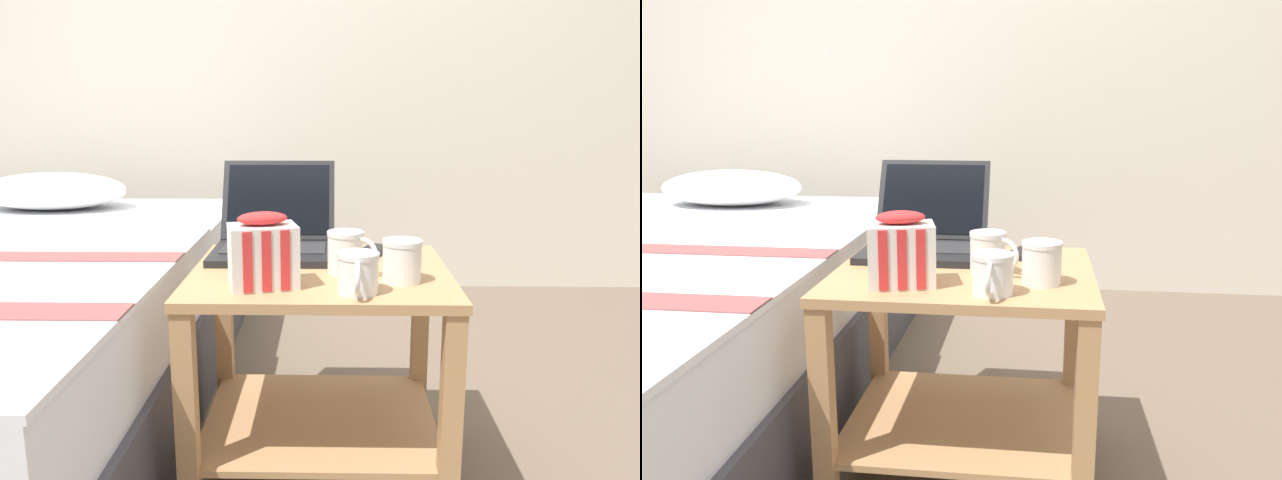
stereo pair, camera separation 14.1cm
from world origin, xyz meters
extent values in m
plane|color=brown|center=(0.00, 0.00, 0.00)|extent=(8.00, 8.00, 0.00)
cube|color=beige|center=(0.00, 1.62, 1.25)|extent=(8.00, 0.05, 2.50)
ellipsoid|color=white|center=(-1.06, 0.97, 0.56)|extent=(0.57, 0.36, 0.14)
cube|color=tan|center=(0.00, 0.00, 0.50)|extent=(0.60, 0.52, 0.02)
cube|color=tan|center=(0.00, 0.00, 0.13)|extent=(0.56, 0.48, 0.02)
cube|color=tan|center=(-0.27, -0.23, 0.25)|extent=(0.04, 0.04, 0.49)
cube|color=tan|center=(0.27, -0.23, 0.25)|extent=(0.04, 0.04, 0.49)
cube|color=tan|center=(-0.27, 0.23, 0.25)|extent=(0.04, 0.04, 0.49)
cube|color=tan|center=(0.27, 0.23, 0.25)|extent=(0.04, 0.04, 0.49)
cube|color=black|center=(-0.12, 0.12, 0.52)|extent=(0.31, 0.24, 0.02)
cube|color=#2D2D30|center=(-0.12, 0.14, 0.53)|extent=(0.26, 0.13, 0.00)
cube|color=#2D2D30|center=(-0.12, 0.06, 0.53)|extent=(0.09, 0.05, 0.00)
cube|color=black|center=(-0.12, 0.30, 0.63)|extent=(0.31, 0.12, 0.21)
cube|color=black|center=(-0.12, 0.29, 0.64)|extent=(0.28, 0.10, 0.18)
cube|color=orange|center=(-0.14, 0.30, 0.63)|extent=(0.04, 0.02, 0.03)
cube|color=silver|center=(-0.13, 0.29, 0.61)|extent=(0.03, 0.02, 0.03)
cylinder|color=white|center=(0.18, -0.10, 0.56)|extent=(0.08, 0.08, 0.09)
cylinder|color=silver|center=(0.18, -0.10, 0.60)|extent=(0.09, 0.09, 0.01)
cylinder|color=black|center=(0.18, -0.10, 0.59)|extent=(0.08, 0.08, 0.01)
torus|color=white|center=(0.17, -0.05, 0.56)|extent=(0.02, 0.08, 0.07)
cylinder|color=white|center=(0.06, -0.02, 0.56)|extent=(0.08, 0.08, 0.10)
cylinder|color=silver|center=(0.06, -0.02, 0.61)|extent=(0.08, 0.08, 0.01)
cylinder|color=black|center=(0.06, -0.02, 0.60)|extent=(0.07, 0.07, 0.01)
torus|color=white|center=(0.10, -0.05, 0.56)|extent=(0.07, 0.05, 0.08)
cylinder|color=white|center=(0.08, -0.18, 0.56)|extent=(0.08, 0.08, 0.09)
cylinder|color=silver|center=(0.08, -0.18, 0.59)|extent=(0.09, 0.09, 0.01)
cylinder|color=black|center=(0.08, -0.18, 0.59)|extent=(0.08, 0.08, 0.01)
torus|color=white|center=(0.08, -0.23, 0.56)|extent=(0.01, 0.07, 0.07)
cube|color=silver|center=(-0.12, -0.14, 0.58)|extent=(0.16, 0.13, 0.13)
cube|color=red|center=(-0.14, -0.20, 0.58)|extent=(0.02, 0.01, 0.13)
cube|color=red|center=(-0.11, -0.19, 0.58)|extent=(0.02, 0.01, 0.13)
cube|color=red|center=(-0.07, -0.18, 0.58)|extent=(0.02, 0.01, 0.13)
ellipsoid|color=red|center=(-0.12, -0.14, 0.66)|extent=(0.12, 0.08, 0.03)
cube|color=black|center=(0.13, 0.17, 0.52)|extent=(0.12, 0.16, 0.01)
cube|color=black|center=(0.13, 0.17, 0.52)|extent=(0.11, 0.14, 0.00)
camera|label=1|loc=(0.03, -1.42, 0.90)|focal=35.00mm
camera|label=2|loc=(0.17, -1.41, 0.90)|focal=35.00mm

